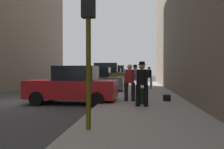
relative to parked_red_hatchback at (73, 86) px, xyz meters
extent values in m
plane|color=#38383A|center=(-2.65, 0.12, -0.85)|extent=(120.00, 120.00, 0.00)
cube|color=gray|center=(3.35, 0.12, -0.77)|extent=(4.00, 40.00, 0.15)
cube|color=#B2191E|center=(-0.05, 0.00, -0.16)|extent=(4.26, 1.98, 0.84)
cube|color=black|center=(0.15, -0.01, 0.59)|extent=(1.94, 1.63, 0.70)
cylinder|color=black|center=(-1.38, 0.97, -0.53)|extent=(0.65, 0.24, 0.64)
cylinder|color=black|center=(-1.44, -0.87, -0.53)|extent=(0.65, 0.24, 0.64)
cylinder|color=black|center=(1.35, 0.88, -0.53)|extent=(0.65, 0.24, 0.64)
cylinder|color=black|center=(1.29, -0.96, -0.53)|extent=(0.65, 0.24, 0.64)
cube|color=slate|center=(-0.05, 5.72, -0.16)|extent=(4.22, 1.90, 0.84)
cube|color=black|center=(0.15, 5.73, 0.59)|extent=(1.91, 1.59, 0.70)
cylinder|color=black|center=(-1.42, 6.63, -0.53)|extent=(0.64, 0.23, 0.64)
cylinder|color=black|center=(-1.40, 4.79, -0.53)|extent=(0.64, 0.23, 0.64)
cylinder|color=black|center=(1.31, 6.66, -0.53)|extent=(0.64, 0.23, 0.64)
cylinder|color=black|center=(1.33, 4.82, -0.53)|extent=(0.64, 0.23, 0.64)
cube|color=brown|center=(-0.05, 11.20, -0.03)|extent=(4.66, 1.99, 1.10)
cube|color=black|center=(0.15, 11.20, 0.95)|extent=(2.12, 1.63, 0.90)
cylinder|color=black|center=(-1.57, 12.07, -0.53)|extent=(0.65, 0.24, 0.64)
cylinder|color=black|center=(-1.51, 10.23, -0.53)|extent=(0.65, 0.24, 0.64)
cylinder|color=black|center=(1.42, 12.17, -0.53)|extent=(0.65, 0.24, 0.64)
cylinder|color=black|center=(1.48, 10.33, -0.53)|extent=(0.65, 0.24, 0.64)
cube|color=#B7BABF|center=(-0.05, 17.20, -0.16)|extent=(4.23, 1.90, 0.84)
cube|color=black|center=(0.15, 17.21, 0.59)|extent=(1.91, 1.59, 0.70)
cylinder|color=black|center=(-1.42, 18.10, -0.53)|extent=(0.64, 0.23, 0.64)
cylinder|color=black|center=(-1.40, 16.26, -0.53)|extent=(0.64, 0.23, 0.64)
cylinder|color=black|center=(1.31, 18.14, -0.53)|extent=(0.64, 0.23, 0.64)
cylinder|color=black|center=(1.33, 16.30, -0.53)|extent=(0.64, 0.23, 0.64)
cube|color=black|center=(-0.05, 22.80, -0.03)|extent=(4.60, 1.85, 1.10)
cube|color=black|center=(0.15, 22.80, 0.95)|extent=(2.07, 1.57, 0.90)
cylinder|color=black|center=(-1.54, 23.73, -0.53)|extent=(0.64, 0.22, 0.64)
cylinder|color=black|center=(-1.54, 21.89, -0.53)|extent=(0.64, 0.22, 0.64)
cylinder|color=black|center=(1.45, 23.72, -0.53)|extent=(0.64, 0.22, 0.64)
cylinder|color=black|center=(1.45, 21.88, -0.53)|extent=(0.64, 0.22, 0.64)
cube|color=navy|center=(-0.05, 28.69, -0.16)|extent=(4.23, 1.90, 0.84)
cube|color=black|center=(0.15, 28.69, 0.59)|extent=(1.91, 1.59, 0.70)
cylinder|color=black|center=(-1.40, 29.63, -0.53)|extent=(0.64, 0.23, 0.64)
cylinder|color=black|center=(-1.42, 27.79, -0.53)|extent=(0.64, 0.23, 0.64)
cylinder|color=black|center=(1.33, 29.60, -0.53)|extent=(0.64, 0.23, 0.64)
cylinder|color=black|center=(1.31, 27.76, -0.53)|extent=(0.64, 0.23, 0.64)
cylinder|color=red|center=(1.80, 6.67, -0.42)|extent=(0.22, 0.22, 0.55)
sphere|color=red|center=(1.80, 6.67, -0.09)|extent=(0.20, 0.20, 0.20)
cylinder|color=red|center=(1.64, 6.67, -0.40)|extent=(0.10, 0.09, 0.09)
cylinder|color=red|center=(1.96, 6.67, -0.40)|extent=(0.10, 0.09, 0.09)
cylinder|color=#514C0F|center=(1.85, -5.59, 1.10)|extent=(0.12, 0.12, 3.60)
sphere|color=yellow|center=(1.85, -5.46, 2.45)|extent=(0.14, 0.14, 0.14)
sphere|color=green|center=(1.85, -5.46, 2.17)|extent=(0.14, 0.14, 0.14)
cylinder|color=black|center=(2.52, 0.03, -0.27)|extent=(0.18, 0.18, 0.85)
cylinder|color=black|center=(2.84, 0.04, -0.27)|extent=(0.18, 0.18, 0.85)
cylinder|color=#A51E23|center=(2.68, 0.04, 0.46)|extent=(0.41, 0.41, 0.62)
sphere|color=tan|center=(2.68, 0.04, 0.89)|extent=(0.24, 0.24, 0.24)
cylinder|color=black|center=(3.37, -1.63, -0.27)|extent=(0.20, 0.20, 0.85)
cylinder|color=black|center=(3.05, -1.59, -0.27)|extent=(0.20, 0.20, 0.85)
cylinder|color=black|center=(3.21, -1.61, 0.46)|extent=(0.45, 0.45, 0.62)
sphere|color=tan|center=(3.21, -1.61, 0.89)|extent=(0.24, 0.24, 0.24)
cylinder|color=black|center=(3.21, -1.61, 0.96)|extent=(0.34, 0.34, 0.02)
cylinder|color=black|center=(3.21, -1.61, 1.02)|extent=(0.23, 0.23, 0.11)
cylinder|color=#728CB2|center=(4.09, 8.05, -0.27)|extent=(0.18, 0.18, 0.85)
cylinder|color=#728CB2|center=(3.77, 8.06, -0.27)|extent=(0.18, 0.18, 0.85)
cylinder|color=black|center=(3.93, 8.06, 0.46)|extent=(0.41, 0.41, 0.62)
sphere|color=#997051|center=(3.93, 8.06, 0.89)|extent=(0.24, 0.24, 0.24)
cylinder|color=#333338|center=(2.73, 4.03, -0.27)|extent=(0.19, 0.19, 0.85)
cylinder|color=#333338|center=(3.05, 4.01, -0.27)|extent=(0.19, 0.19, 0.85)
cylinder|color=#4C5156|center=(2.89, 4.02, 0.46)|extent=(0.43, 0.43, 0.62)
sphere|color=#997051|center=(2.89, 4.02, 0.89)|extent=(0.24, 0.24, 0.24)
cylinder|color=black|center=(2.89, 4.02, 0.96)|extent=(0.34, 0.34, 0.02)
cylinder|color=black|center=(2.89, 4.02, 1.02)|extent=(0.23, 0.23, 0.11)
cube|color=black|center=(3.18, -0.71, -0.36)|extent=(0.44, 0.61, 0.68)
cylinder|color=#333333|center=(3.18, -0.71, 0.16)|extent=(0.02, 0.02, 0.36)
cube|color=black|center=(4.40, 0.33, -0.56)|extent=(0.32, 0.44, 0.28)
camera|label=1|loc=(3.03, -11.53, 0.74)|focal=40.00mm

